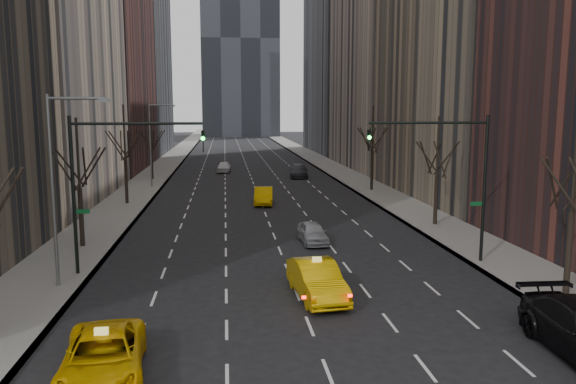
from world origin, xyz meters
name	(u,v)px	position (x,y,z in m)	size (l,w,h in m)	color
ground	(328,373)	(0.00, 0.00, 0.00)	(400.00, 400.00, 0.00)	black
sidewalk_left	(166,165)	(-12.25, 70.00, 0.07)	(4.50, 320.00, 0.15)	slate
sidewalk_right	(324,163)	(12.25, 70.00, 0.07)	(4.50, 320.00, 0.15)	slate
bld_left_far	(90,11)	(-21.50, 66.00, 22.00)	(14.00, 28.00, 44.00)	brown
bld_right_deep	(350,4)	(21.50, 95.00, 29.00)	(14.00, 30.00, 58.00)	slate
tree_lw_b	(80,188)	(-12.00, 18.00, 3.72)	(3.36, 3.50, 7.82)	black
tree_lw_c	(125,160)	(-12.00, 34.00, 4.04)	(3.36, 3.50, 8.74)	black
tree_lw_d	(152,151)	(-12.00, 52.00, 3.56)	(3.36, 3.50, 7.36)	black
tree_rw_a	(572,214)	(12.00, 6.00, 3.88)	(3.36, 3.50, 8.28)	black
tree_rw_b	(437,176)	(12.00, 22.00, 3.72)	(3.36, 3.50, 7.82)	black
tree_rw_c	(372,152)	(12.00, 40.00, 4.04)	(3.36, 3.50, 8.74)	black
traffic_mast_left	(107,169)	(-9.11, 12.00, 5.49)	(6.69, 0.39, 8.00)	black
traffic_mast_right	(455,165)	(9.11, 12.00, 5.49)	(6.69, 0.39, 8.00)	black
streetlight_near	(59,171)	(-10.84, 10.00, 5.62)	(2.83, 0.22, 9.00)	slate
streetlight_far	(154,136)	(-10.84, 45.00, 5.62)	(2.83, 0.22, 9.00)	slate
taxi_suv	(103,357)	(-7.10, 0.33, 0.75)	(2.49, 5.39, 1.50)	#E6AF04
taxi_sedan	(317,280)	(0.83, 7.31, 0.84)	(1.77, 5.08, 1.67)	#D9A504
silver_sedan_ahead	(313,233)	(2.28, 17.80, 0.67)	(1.59, 3.94, 1.34)	#929399
far_taxi	(264,196)	(0.19, 32.97, 0.76)	(1.61, 4.63, 1.53)	#E3A604
far_suv_grey	(299,171)	(5.99, 52.86, 0.80)	(2.23, 5.49, 1.59)	#313136
far_car_white	(224,167)	(-3.39, 59.60, 0.73)	(1.72, 4.28, 1.46)	silver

